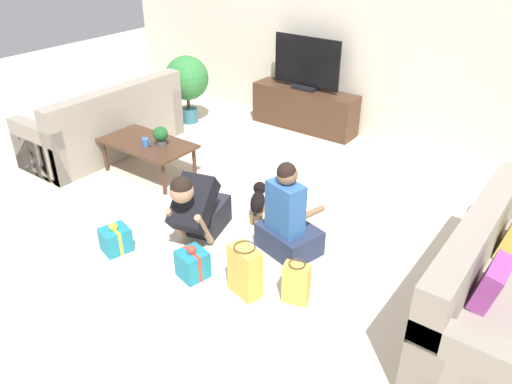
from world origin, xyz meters
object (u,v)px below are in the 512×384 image
(sofa_right, at_px, (504,294))
(tv, at_px, (306,66))
(gift_bag_a, at_px, (296,283))
(gift_bag_b, at_px, (245,271))
(person_sitting, at_px, (288,221))
(sofa_left, at_px, (106,127))
(dog, at_px, (258,199))
(coffee_table, at_px, (148,145))
(mug, at_px, (146,142))
(gift_box_b, at_px, (116,239))
(tabletop_plant, at_px, (161,135))
(potted_plant_corner_left, at_px, (187,80))
(person_kneeling, at_px, (198,207))
(tv_console, at_px, (304,109))
(gift_box_a, at_px, (193,264))

(sofa_right, xyz_separation_m, tv, (-3.22, 2.51, 0.58))
(gift_bag_a, bearing_deg, gift_bag_b, -157.05)
(sofa_right, xyz_separation_m, person_sitting, (-1.78, -0.11, 0.00))
(sofa_left, xyz_separation_m, dog, (2.50, -0.15, -0.13))
(sofa_left, bearing_deg, person_sitting, 81.06)
(coffee_table, bearing_deg, mug, -49.41)
(gift_box_b, bearing_deg, sofa_right, 18.73)
(tv, height_order, gift_bag_b, tv)
(sofa_right, height_order, coffee_table, sofa_right)
(mug, bearing_deg, tabletop_plant, 40.13)
(gift_bag_b, bearing_deg, tv, 114.17)
(tv, bearing_deg, sofa_right, -37.95)
(potted_plant_corner_left, bearing_deg, gift_box_b, -58.83)
(sofa_right, xyz_separation_m, coffee_table, (-3.92, 0.21, 0.05))
(tv, xyz_separation_m, tabletop_plant, (-0.50, -2.27, -0.36))
(person_kneeling, bearing_deg, gift_bag_a, -24.80)
(coffee_table, relative_size, person_kneeling, 1.34)
(tabletop_plant, bearing_deg, gift_bag_a, -20.51)
(coffee_table, relative_size, tv_console, 0.72)
(tv_console, relative_size, person_kneeling, 1.87)
(gift_bag_b, bearing_deg, gift_bag_a, 22.95)
(dog, bearing_deg, gift_box_a, 66.05)
(potted_plant_corner_left, relative_size, person_kneeling, 1.18)
(coffee_table, xyz_separation_m, potted_plant_corner_left, (-0.78, 1.51, 0.26))
(gift_bag_a, height_order, tabletop_plant, tabletop_plant)
(potted_plant_corner_left, xyz_separation_m, tabletop_plant, (0.98, -1.48, -0.10))
(gift_box_a, bearing_deg, sofa_right, 21.83)
(dog, relative_size, gift_box_a, 1.58)
(coffee_table, relative_size, person_sitting, 1.21)
(gift_box_b, distance_m, gift_bag_b, 1.33)
(tv, bearing_deg, tabletop_plant, -102.47)
(sofa_right, bearing_deg, gift_bag_a, 115.28)
(gift_bag_b, distance_m, mug, 2.33)
(tv, height_order, dog, tv)
(tv, distance_m, potted_plant_corner_left, 1.70)
(gift_box_a, bearing_deg, coffee_table, 147.01)
(person_sitting, xyz_separation_m, gift_bag_a, (0.43, -0.52, -0.14))
(coffee_table, bearing_deg, gift_box_a, -32.99)
(gift_box_a, bearing_deg, mug, 147.88)
(sofa_left, height_order, gift_bag_b, sofa_left)
(gift_box_a, distance_m, mug, 1.96)
(person_kneeling, distance_m, dog, 0.71)
(tv, height_order, potted_plant_corner_left, tv)
(sofa_left, bearing_deg, potted_plant_corner_left, 173.68)
(coffee_table, distance_m, gift_bag_b, 2.42)
(gift_bag_a, bearing_deg, sofa_left, 163.93)
(coffee_table, bearing_deg, gift_bag_a, -18.35)
(gift_box_b, bearing_deg, coffee_table, 125.38)
(gift_bag_b, bearing_deg, sofa_left, 159.44)
(gift_bag_a, bearing_deg, mug, 162.82)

